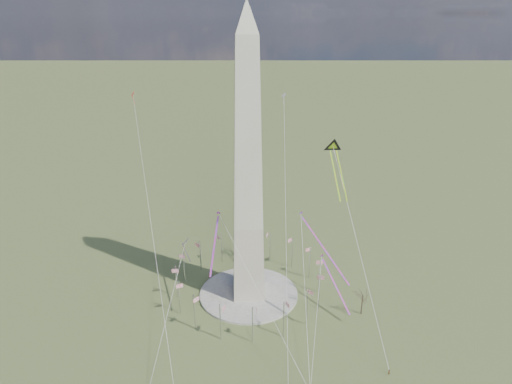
{
  "coord_description": "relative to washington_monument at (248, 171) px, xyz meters",
  "views": [
    {
      "loc": [
        -5.91,
        -142.24,
        96.44
      ],
      "look_at": [
        2.7,
        0.0,
        40.49
      ],
      "focal_mm": 32.0,
      "sensor_mm": 36.0,
      "label": 1
    }
  ],
  "objects": [
    {
      "name": "kite_diamond_purple",
      "position": [
        -22.58,
        6.64,
        -29.83
      ],
      "size": [
        2.69,
        3.59,
        10.48
      ],
      "rotation": [
        0.0,
        0.0,
        2.32
      ],
      "color": "#41186D",
      "rests_on": "ground"
    },
    {
      "name": "kite_streamer_mid",
      "position": [
        -11.16,
        -5.06,
        -20.58
      ],
      "size": [
        3.93,
        20.56,
        14.14
      ],
      "rotation": [
        0.0,
        0.0,
        3.01
      ],
      "color": "#FC2731",
      "rests_on": "ground"
    },
    {
      "name": "person_east",
      "position": [
        38.25,
        -42.4,
        -47.06
      ],
      "size": [
        0.78,
        0.69,
        1.79
      ],
      "primitive_type": "imported",
      "rotation": [
        0.0,
        0.0,
        3.64
      ],
      "color": "gray",
      "rests_on": "ground"
    },
    {
      "name": "flagpole_ring",
      "position": [
        -0.0,
        -0.0,
        -40.68
      ],
      "size": [
        54.4,
        54.4,
        13.0
      ],
      "color": "silver",
      "rests_on": "ground"
    },
    {
      "name": "tree_near",
      "position": [
        38.15,
        -13.87,
        -39.77
      ],
      "size": [
        6.56,
        6.56,
        11.48
      ],
      "color": "#47352B",
      "rests_on": "ground"
    },
    {
      "name": "washington_monument",
      "position": [
        0.0,
        0.0,
        0.0
      ],
      "size": [
        15.56,
        15.56,
        100.0
      ],
      "color": "#BDAE9E",
      "rests_on": "plaza"
    },
    {
      "name": "kite_streamer_left",
      "position": [
        21.29,
        -13.0,
        -18.23
      ],
      "size": [
        13.75,
        21.18,
        16.48
      ],
      "rotation": [
        0.0,
        0.0,
        3.69
      ],
      "color": "#FC2731",
      "rests_on": "ground"
    },
    {
      "name": "plaza",
      "position": [
        0.0,
        0.0,
        -47.55
      ],
      "size": [
        36.0,
        36.0,
        0.8
      ],
      "primitive_type": "cylinder",
      "color": "#B9B7A9",
      "rests_on": "ground"
    },
    {
      "name": "kite_delta_black",
      "position": [
        30.41,
        9.09,
        4.23
      ],
      "size": [
        7.42,
        20.05,
        16.75
      ],
      "rotation": [
        0.0,
        0.0,
        3.16
      ],
      "color": "black",
      "rests_on": "ground"
    },
    {
      "name": "kite_small_white",
      "position": [
        16.71,
        43.35,
        17.14
      ],
      "size": [
        1.41,
        1.82,
        4.72
      ],
      "rotation": [
        0.0,
        0.0,
        2.95
      ],
      "color": "silver",
      "rests_on": "ground"
    },
    {
      "name": "kite_small_red",
      "position": [
        -42.68,
        37.77,
        19.09
      ],
      "size": [
        1.4,
        2.1,
        5.17
      ],
      "rotation": [
        0.0,
        0.0,
        2.88
      ],
      "color": "#F43E1C",
      "rests_on": "ground"
    },
    {
      "name": "kite_streamer_right",
      "position": [
        28.55,
        -7.4,
        -36.84
      ],
      "size": [
        7.84,
        18.71,
        13.39
      ],
      "rotation": [
        0.0,
        0.0,
        3.49
      ],
      "color": "#FC2731",
      "rests_on": "ground"
    },
    {
      "name": "ground",
      "position": [
        0.0,
        0.0,
        -47.95
      ],
      "size": [
        2000.0,
        2000.0,
        0.0
      ],
      "primitive_type": "plane",
      "color": "brown",
      "rests_on": "ground"
    }
  ]
}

